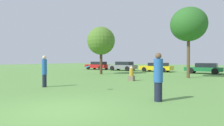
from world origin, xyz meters
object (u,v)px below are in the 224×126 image
(parked_car_red, at_px, (98,65))
(parked_car_green, at_px, (204,68))
(person_thrower, at_px, (44,71))
(parked_car_yellow, at_px, (157,67))
(frisbee, at_px, (87,67))
(tree_1, at_px, (189,25))
(parked_car_grey, at_px, (123,66))
(bystander_sitting, at_px, (131,75))
(person_catcher, at_px, (158,77))
(tree_0, at_px, (101,41))

(parked_car_red, bearing_deg, parked_car_green, 179.19)
(parked_car_red, bearing_deg, person_thrower, 119.83)
(parked_car_yellow, bearing_deg, frisbee, 100.32)
(frisbee, height_order, tree_1, tree_1)
(parked_car_grey, xyz_separation_m, parked_car_yellow, (5.22, 0.15, -0.07))
(bystander_sitting, relative_size, parked_car_red, 0.27)
(person_thrower, relative_size, parked_car_green, 0.46)
(parked_car_red, relative_size, parked_car_yellow, 0.95)
(person_thrower, height_order, tree_1, tree_1)
(frisbee, height_order, parked_car_yellow, frisbee)
(person_thrower, relative_size, parked_car_red, 0.46)
(tree_1, relative_size, parked_car_yellow, 1.47)
(frisbee, xyz_separation_m, parked_car_green, (2.73, 17.37, -0.60))
(parked_car_green, bearing_deg, bystander_sitting, 74.26)
(bystander_sitting, bearing_deg, tree_1, 59.09)
(person_catcher, height_order, parked_car_grey, person_catcher)
(parked_car_red, bearing_deg, tree_0, 130.81)
(person_thrower, relative_size, parked_car_grey, 0.45)
(person_thrower, distance_m, bystander_sitting, 6.53)
(person_thrower, bearing_deg, person_catcher, -0.00)
(tree_1, distance_m, parked_car_red, 17.76)
(person_thrower, bearing_deg, parked_car_red, 119.65)
(person_thrower, xyz_separation_m, parked_car_yellow, (-0.08, 17.86, -0.33))
(bystander_sitting, bearing_deg, person_catcher, -53.10)
(bystander_sitting, height_order, parked_car_green, parked_car_green)
(tree_0, height_order, parked_car_grey, tree_0)
(person_catcher, height_order, frisbee, person_catcher)
(bystander_sitting, xyz_separation_m, parked_car_green, (3.28, 11.68, 0.20))
(person_thrower, bearing_deg, parked_car_yellow, 90.02)
(bystander_sitting, distance_m, tree_0, 8.16)
(person_catcher, height_order, tree_0, tree_0)
(tree_0, relative_size, parked_car_green, 1.31)
(tree_0, relative_size, parked_car_red, 1.31)
(person_catcher, bearing_deg, person_thrower, 0.00)
(tree_0, xyz_separation_m, parked_car_red, (-6.67, 7.71, -3.05))
(parked_car_yellow, bearing_deg, person_catcher, 111.74)
(frisbee, xyz_separation_m, tree_0, (-6.74, 9.88, 2.47))
(person_catcher, xyz_separation_m, parked_car_yellow, (-7.13, 17.83, -0.32))
(frisbee, distance_m, tree_0, 12.21)
(parked_car_yellow, xyz_separation_m, parked_car_green, (5.95, -0.21, 0.02))
(parked_car_grey, bearing_deg, person_catcher, 124.87)
(person_catcher, distance_m, tree_0, 14.95)
(tree_0, relative_size, parked_car_grey, 1.27)
(person_catcher, bearing_deg, tree_1, -82.75)
(person_thrower, xyz_separation_m, parked_car_grey, (-5.30, 17.71, -0.27))
(frisbee, distance_m, parked_car_yellow, 17.89)
(parked_car_grey, height_order, parked_car_green, parked_car_grey)
(frisbee, relative_size, bystander_sitting, 0.24)
(bystander_sitting, relative_size, tree_0, 0.21)
(person_catcher, xyz_separation_m, frisbee, (-3.91, 0.24, 0.30))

